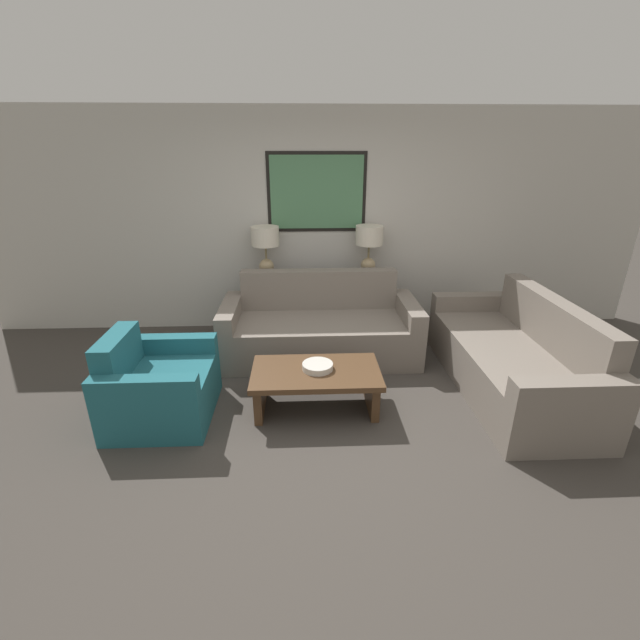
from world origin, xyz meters
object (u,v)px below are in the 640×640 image
Objects in this scene: table_lamp_right at (369,242)px; coffee_table at (316,380)px; decorative_bowl at (318,366)px; couch_by_back_wall at (320,330)px; console_table at (318,303)px; table_lamp_left at (265,243)px; armchair_near_back_wall at (159,387)px; couch_by_side at (513,359)px.

table_lamp_right is 0.52× the size of coffee_table.
couch_by_back_wall is at bearing 86.34° from decorative_bowl.
console_table is 0.67m from couch_by_back_wall.
console_table is at bearing 180.00° from table_lamp_right.
table_lamp_left reaches higher than couch_by_back_wall.
table_lamp_left is at bearing 65.22° from armchair_near_back_wall.
armchair_near_back_wall is (-1.45, -1.80, -0.10)m from console_table.
table_lamp_left and table_lamp_right have the same top height.
table_lamp_left reaches higher than armchair_near_back_wall.
couch_by_back_wall and couch_by_side have the same top height.
decorative_bowl is (0.02, 0.02, 0.13)m from coffee_table.
console_table is 1.82× the size of armchair_near_back_wall.
console_table is at bearing 90.00° from couch_by_back_wall.
coffee_table is 1.36m from armchair_near_back_wall.
couch_by_side is at bearing 5.76° from armchair_near_back_wall.
couch_by_side is (1.83, -0.80, 0.00)m from couch_by_back_wall.
table_lamp_left is at bearing 132.98° from couch_by_back_wall.
couch_by_back_wall is 2.00m from couch_by_side.
table_lamp_right is at bearing 0.00° from console_table.
table_lamp_left is 0.28× the size of couch_by_side.
coffee_table is (-0.70, -1.76, -0.87)m from table_lamp_right.
couch_by_side is at bearing 8.05° from decorative_bowl.
armchair_near_back_wall is at bearing -114.78° from table_lamp_left.
table_lamp_left is 1.00× the size of table_lamp_right.
couch_by_back_wall is 1.89× the size of coffee_table.
console_table is 6.12× the size of decorative_bowl.
decorative_bowl is (-0.69, -1.74, -0.74)m from table_lamp_right.
armchair_near_back_wall is (-2.07, -1.80, -0.87)m from table_lamp_right.
decorative_bowl is at bearing 52.35° from coffee_table.
table_lamp_left is at bearing 180.00° from table_lamp_right.
armchair_near_back_wall reaches higher than coffee_table.
console_table is 1.76m from coffee_table.
coffee_table is at bearing -73.08° from table_lamp_left.
table_lamp_right is 0.28× the size of couch_by_side.
table_lamp_left is 0.52× the size of coffee_table.
couch_by_back_wall is (0.00, -0.66, -0.07)m from console_table.
armchair_near_back_wall is (-1.45, -1.13, -0.02)m from couch_by_back_wall.
coffee_table is at bearing 1.77° from armchair_near_back_wall.
armchair_near_back_wall is at bearing -174.24° from couch_by_side.
couch_by_side is at bearing -38.74° from console_table.
couch_by_back_wall is at bearing 85.60° from coffee_table.
couch_by_side reaches higher than coffee_table.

